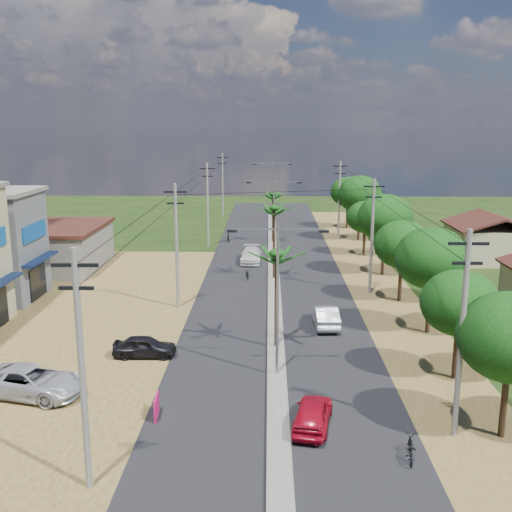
{
  "coord_description": "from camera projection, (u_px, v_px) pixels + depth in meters",
  "views": [
    {
      "loc": [
        -0.46,
        -29.48,
        13.08
      ],
      "look_at": [
        -1.44,
        15.85,
        3.0
      ],
      "focal_mm": 42.0,
      "sensor_mm": 36.0,
      "label": 1
    }
  ],
  "objects": [
    {
      "name": "moto_rider_east",
      "position": [
        410.0,
        449.0,
        23.7
      ],
      "size": [
        0.88,
        1.81,
        0.91
      ],
      "primitive_type": "imported",
      "rotation": [
        0.0,
        0.0,
        2.97
      ],
      "color": "black",
      "rests_on": "ground"
    },
    {
      "name": "dirt_lot_west",
      "position": [
        50.0,
        324.0,
        39.71
      ],
      "size": [
        18.0,
        46.0,
        0.04
      ],
      "primitive_type": "cube",
      "color": "#523D1C",
      "rests_on": "ground"
    },
    {
      "name": "ground",
      "position": [
        277.0,
        376.0,
        31.59
      ],
      "size": [
        160.0,
        160.0,
        0.0
      ],
      "primitive_type": "plane",
      "color": "black",
      "rests_on": "ground"
    },
    {
      "name": "utility_pole_w_d",
      "position": [
        223.0,
        184.0,
        84.39
      ],
      "size": [
        1.6,
        0.24,
        9.0
      ],
      "color": "#605E56",
      "rests_on": "ground"
    },
    {
      "name": "car_parked_silver",
      "position": [
        31.0,
        382.0,
        29.16
      ],
      "size": [
        5.72,
        3.61,
        1.47
      ],
      "primitive_type": "imported",
      "rotation": [
        0.0,
        0.0,
        1.34
      ],
      "color": "#AEB1B7",
      "rests_on": "ground"
    },
    {
      "name": "moto_rider_west_b",
      "position": [
        228.0,
        237.0,
        67.2
      ],
      "size": [
        0.81,
        1.87,
        1.09
      ],
      "primitive_type": "imported",
      "rotation": [
        0.0,
        0.0,
        0.17
      ],
      "color": "black",
      "rests_on": "ground"
    },
    {
      "name": "utility_pole_w_b",
      "position": [
        177.0,
        243.0,
        42.42
      ],
      "size": [
        1.6,
        0.24,
        9.0
      ],
      "color": "#605E56",
      "rests_on": "ground"
    },
    {
      "name": "median",
      "position": [
        274.0,
        285.0,
        49.14
      ],
      "size": [
        1.0,
        90.0,
        0.18
      ],
      "primitive_type": "cube",
      "color": "#605E56",
      "rests_on": "ground"
    },
    {
      "name": "tree_east_h",
      "position": [
        348.0,
        192.0,
        75.28
      ],
      "size": [
        4.4,
        4.4,
        6.52
      ],
      "color": "black",
      "rests_on": "ground"
    },
    {
      "name": "road",
      "position": [
        274.0,
        296.0,
        46.23
      ],
      "size": [
        12.0,
        110.0,
        0.04
      ],
      "primitive_type": "cube",
      "color": "black",
      "rests_on": "ground"
    },
    {
      "name": "utility_pole_e_a",
      "position": [
        462.0,
        331.0,
        24.55
      ],
      "size": [
        1.6,
        0.24,
        9.0
      ],
      "color": "#605E56",
      "rests_on": "ground"
    },
    {
      "name": "dirt_shoulder_east",
      "position": [
        385.0,
        297.0,
        46.05
      ],
      "size": [
        5.0,
        90.0,
        0.03
      ],
      "primitive_type": "cube",
      "color": "#523D1C",
      "rests_on": "ground"
    },
    {
      "name": "utility_pole_w_c",
      "position": [
        208.0,
        203.0,
        63.89
      ],
      "size": [
        1.6,
        0.24,
        9.0
      ],
      "color": "#605E56",
      "rests_on": "ground"
    },
    {
      "name": "streetlight_near",
      "position": [
        277.0,
        289.0,
        30.56
      ],
      "size": [
        5.1,
        0.18,
        8.0
      ],
      "color": "gray",
      "rests_on": "ground"
    },
    {
      "name": "car_white_far",
      "position": [
        251.0,
        256.0,
        57.34
      ],
      "size": [
        1.97,
        4.69,
        1.35
      ],
      "primitive_type": "imported",
      "rotation": [
        0.0,
        0.0,
        -0.02
      ],
      "color": "beige",
      "rests_on": "ground"
    },
    {
      "name": "low_shed",
      "position": [
        46.0,
        247.0,
        55.03
      ],
      "size": [
        10.4,
        10.4,
        3.95
      ],
      "color": "#605E56",
      "rests_on": "ground"
    },
    {
      "name": "utility_pole_w_a",
      "position": [
        82.0,
        366.0,
        20.95
      ],
      "size": [
        1.6,
        0.24,
        9.0
      ],
      "color": "#605E56",
      "rests_on": "ground"
    },
    {
      "name": "tree_east_g",
      "position": [
        360.0,
        194.0,
        67.34
      ],
      "size": [
        5.0,
        5.0,
        7.38
      ],
      "color": "black",
      "rests_on": "ground"
    },
    {
      "name": "car_silver_mid",
      "position": [
        325.0,
        316.0,
        39.26
      ],
      "size": [
        1.65,
        4.28,
        1.39
      ],
      "primitive_type": "imported",
      "rotation": [
        0.0,
        0.0,
        3.18
      ],
      "color": "#AEB1B7",
      "rests_on": "ground"
    },
    {
      "name": "moto_rider_west_a",
      "position": [
        247.0,
        274.0,
        51.27
      ],
      "size": [
        0.79,
        1.7,
        0.86
      ],
      "primitive_type": "imported",
      "rotation": [
        0.0,
        0.0,
        0.14
      ],
      "color": "black",
      "rests_on": "ground"
    },
    {
      "name": "streetlight_mid",
      "position": [
        274.0,
        216.0,
        54.96
      ],
      "size": [
        5.1,
        0.18,
        8.0
      ],
      "color": "gray",
      "rests_on": "ground"
    },
    {
      "name": "utility_pole_e_b",
      "position": [
        372.0,
        234.0,
        46.02
      ],
      "size": [
        1.6,
        0.24,
        9.0
      ],
      "color": "#605E56",
      "rests_on": "ground"
    },
    {
      "name": "tree_east_d",
      "position": [
        402.0,
        244.0,
        44.12
      ],
      "size": [
        4.2,
        4.2,
        6.13
      ],
      "color": "black",
      "rests_on": "ground"
    },
    {
      "name": "tree_east_a",
      "position": [
        510.0,
        337.0,
        24.57
      ],
      "size": [
        4.4,
        4.4,
        6.37
      ],
      "color": "black",
      "rests_on": "ground"
    },
    {
      "name": "car_red_near",
      "position": [
        313.0,
        414.0,
        26.15
      ],
      "size": [
        2.22,
        4.0,
        1.29
      ],
      "primitive_type": "imported",
      "rotation": [
        0.0,
        0.0,
        2.95
      ],
      "color": "maroon",
      "rests_on": "ground"
    },
    {
      "name": "tree_east_f",
      "position": [
        365.0,
        217.0,
        59.84
      ],
      "size": [
        3.8,
        3.8,
        5.52
      ],
      "color": "black",
      "rests_on": "ground"
    },
    {
      "name": "house_east_far",
      "position": [
        490.0,
        236.0,
        57.96
      ],
      "size": [
        7.6,
        7.5,
        4.6
      ],
      "color": "tan",
      "rests_on": "ground"
    },
    {
      "name": "streetlight_far",
      "position": [
        272.0,
        187.0,
        79.35
      ],
      "size": [
        5.1,
        0.18,
        8.0
      ],
      "color": "gray",
      "rests_on": "ground"
    },
    {
      "name": "palm_median_mid",
      "position": [
        274.0,
        211.0,
        49.83
      ],
      "size": [
        2.0,
        2.0,
        6.55
      ],
      "color": "black",
      "rests_on": "ground"
    },
    {
      "name": "tree_east_c",
      "position": [
        432.0,
        258.0,
        37.17
      ],
      "size": [
        4.6,
        4.6,
        6.83
      ],
      "color": "black",
      "rests_on": "ground"
    },
    {
      "name": "palm_median_far",
      "position": [
        273.0,
        196.0,
        65.59
      ],
      "size": [
        2.0,
        2.0,
        5.85
      ],
      "color": "black",
      "rests_on": "ground"
    },
    {
      "name": "tree_east_e",
      "position": [
        385.0,
        218.0,
        51.76
      ],
      "size": [
        4.8,
        4.8,
        7.14
      ],
      "color": "black",
      "rests_on": "ground"
    },
    {
      "name": "car_parked_dark",
      "position": [
        145.0,
        347.0,
        34.09
      ],
      "size": [
        3.62,
        1.52,
        1.22
      ],
      "primitive_type": "imported",
      "rotation": [
        0.0,
        0.0,
        1.59
      ],
      "color": "black",
      "rests_on": "ground"
    },
    {
      "name": "palm_median_near",
      "position": [
        277.0,
        258.0,
        34.3
      ],
      "size": [
        2.0,
        2.0,
        6.15
      ],
      "color": "black",
      "rests_on": "ground"
    },
    {
      "name": "tree_east_b",
      "position": [
        460.0,
        303.0,
        30.51
      ],
      "size": [
        4.0,
        4.0,
        5.83
      ],
      "color": "black",
      "rests_on": "ground"
    },
    {
      "name": "utility_pole_e_c",
      "position": [
        339.0,
        199.0,
        67.49
      ],
      "size": [
        1.6,
        0.24,
        9.0
      ],
      "color": "#605E56",
      "rests_on": "ground"
    },
    {
      "name": "roadside_sign",
      "position": [
        157.0,
        407.0,
        27.05
      ],
      "size": [
        0.16,
        1.29,
        1.07
      ],
      "rotation": [
        0.0,
        0.0,
        0.06
      ],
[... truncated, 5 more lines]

